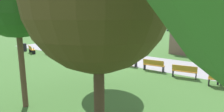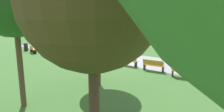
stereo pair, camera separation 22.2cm
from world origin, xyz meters
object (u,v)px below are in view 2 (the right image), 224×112
bench_4 (106,57)px  person_seated (221,77)px  bench_8 (223,80)px  tree_3 (92,0)px  kiosk (187,42)px  bench_1 (50,50)px  bench_0 (33,49)px  tree_0 (98,20)px  bench_3 (86,54)px  bench_5 (128,60)px  bench_7 (184,71)px  bench_6 (153,65)px  trash_bin (26,47)px  bench_2 (67,52)px

bench_4 → person_seated: 9.58m
bench_8 → bench_4: bearing=159.6°
tree_3 → kiosk: bearing=98.6°
bench_1 → bench_0: bearing=-149.5°
bench_4 → tree_0: 7.15m
bench_1 → tree_3: 17.43m
bench_3 → bench_4: (2.44, 0.17, 0.00)m
bench_5 → tree_3: bearing=-64.1°
bench_5 → tree_0: (1.24, -5.07, 3.45)m
bench_5 → bench_4: bearing=178.0°
bench_1 → bench_7: bearing=16.3°
bench_0 → bench_6: 14.56m
bench_5 → trash_bin: 14.18m
bench_3 → bench_6: size_ratio=1.00×
bench_0 → kiosk: bearing=53.6°
bench_2 → bench_8: size_ratio=0.99×
bench_4 → bench_8: 9.75m
bench_6 → trash_bin: size_ratio=1.76×
bench_6 → tree_3: (2.58, -9.30, 4.00)m
bench_4 → kiosk: 9.71m
bench_8 → bench_5: bearing=157.6°
bench_3 → bench_4: same height
person_seated → bench_6: bearing=156.5°
tree_3 → bench_4: bearing=128.2°
person_seated → kiosk: (-4.78, 9.34, 0.77)m
bench_1 → bench_5: size_ratio=1.03×
bench_4 → trash_bin: 11.75m
kiosk → bench_0: bearing=-140.3°
kiosk → bench_4: bearing=-115.0°
person_seated → trash_bin: (-21.20, -0.47, -0.17)m
tree_3 → kiosk: size_ratio=1.70×
bench_3 → trash_bin: (-9.23, -1.23, 0.00)m
bench_3 → bench_6: bearing=6.1°
bench_5 → tree_0: size_ratio=0.30×
bench_6 → person_seated: size_ratio=1.37×
bench_2 → bench_7: 12.16m
bench_7 → kiosk: bearing=95.7°
bench_8 → trash_bin: trash_bin is taller
bench_6 → trash_bin: (-16.55, -1.23, 0.00)m
bench_1 → bench_6: size_ratio=1.02×
bench_1 → bench_6: same height
bench_1 → bench_5: (9.69, 1.04, 0.00)m
bench_0 → bench_3: same height
bench_6 → bench_7: size_ratio=0.99×
bench_5 → kiosk: bearing=72.6°
bench_1 → bench_4: bearing=22.4°
bench_2 → tree_3: (12.32, -8.96, 4.00)m
tree_0 → bench_0: bearing=165.8°
bench_8 → trash_bin: size_ratio=1.79×
bench_6 → bench_8: (4.81, -0.86, 0.00)m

